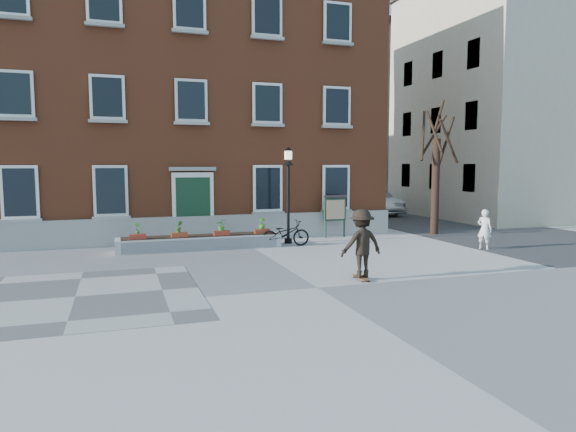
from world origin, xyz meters
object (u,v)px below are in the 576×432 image
object	(u,v)px
bicycle	(285,234)
parked_car	(373,202)
notice_board	(335,209)
skateboarder	(361,244)
lamp_post	(288,181)
bystander	(485,229)

from	to	relation	value
bicycle	parked_car	size ratio (longest dim) A/B	0.40
notice_board	skateboarder	distance (m)	8.33
lamp_post	notice_board	size ratio (longest dim) A/B	2.10
bicycle	lamp_post	distance (m)	2.19
bystander	notice_board	bearing A→B (deg)	13.27
notice_board	lamp_post	bearing A→B (deg)	-159.55
bystander	skateboarder	bearing A→B (deg)	86.93
bicycle	notice_board	distance (m)	3.40
parked_car	notice_board	bearing A→B (deg)	-131.34
bystander	skateboarder	distance (m)	7.54
parked_car	lamp_post	xyz separation A→B (m)	(-9.03, -9.86, 1.73)
bicycle	parked_car	world-z (taller)	parked_car
parked_car	lamp_post	bearing A→B (deg)	-137.61
parked_car	notice_board	distance (m)	11.08
skateboarder	bystander	bearing A→B (deg)	25.37
parked_car	bystander	xyz separation A→B (m)	(-2.38, -13.60, -0.04)
bicycle	bystander	distance (m)	7.64
lamp_post	skateboarder	distance (m)	7.13
bicycle	lamp_post	world-z (taller)	lamp_post
parked_car	lamp_post	distance (m)	13.48
parked_car	skateboarder	distance (m)	19.17
parked_car	skateboarder	size ratio (longest dim) A/B	2.47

